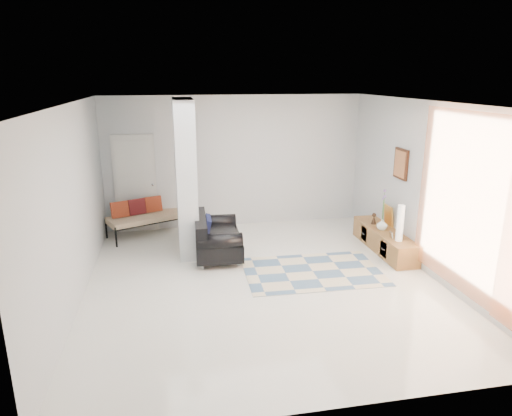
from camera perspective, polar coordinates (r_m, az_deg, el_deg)
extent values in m
plane|color=white|center=(7.42, 0.84, -9.13)|extent=(6.00, 6.00, 0.00)
plane|color=white|center=(6.72, 0.94, 13.01)|extent=(6.00, 6.00, 0.00)
plane|color=#BCBEC0|center=(9.82, -2.65, 5.78)|extent=(6.00, 0.00, 6.00)
plane|color=#BCBEC0|center=(4.21, 9.23, -8.93)|extent=(6.00, 0.00, 6.00)
plane|color=#BCBEC0|center=(6.94, -21.94, 0.21)|extent=(0.00, 6.00, 6.00)
plane|color=#BCBEC0|center=(7.95, 20.72, 2.24)|extent=(0.00, 6.00, 6.00)
cube|color=silver|center=(8.36, -8.76, 3.76)|extent=(0.35, 1.20, 2.80)
cube|color=silver|center=(9.80, -14.85, 2.95)|extent=(0.85, 0.06, 2.04)
plane|color=#FF8043|center=(6.97, 25.01, 0.33)|extent=(0.00, 2.55, 2.55)
cube|color=#3E1E11|center=(8.64, 17.67, 5.28)|extent=(0.04, 0.45, 0.55)
cube|color=brown|center=(8.92, 15.75, -3.90)|extent=(0.45, 1.90, 0.40)
cube|color=#3E1E11|center=(8.48, 15.69, -4.97)|extent=(0.02, 0.25, 0.28)
cube|color=#3E1E11|center=(9.19, 13.39, -3.14)|extent=(0.02, 0.25, 0.28)
cube|color=#F5B148|center=(9.10, 16.23, -0.89)|extent=(0.09, 0.32, 0.40)
cube|color=silver|center=(8.44, 16.52, -3.25)|extent=(0.04, 0.10, 0.12)
cylinder|color=silver|center=(7.89, -6.68, -7.25)|extent=(0.05, 0.05, 0.10)
cylinder|color=silver|center=(8.91, -6.95, -4.45)|extent=(0.05, 0.05, 0.10)
cylinder|color=silver|center=(7.92, -2.28, -7.03)|extent=(0.05, 0.05, 0.10)
cylinder|color=silver|center=(8.94, -3.07, -4.28)|extent=(0.05, 0.05, 0.10)
cube|color=black|center=(8.33, -4.79, -4.39)|extent=(0.85, 1.37, 0.30)
cube|color=black|center=(8.21, -6.95, -2.33)|extent=(0.25, 1.35, 0.36)
cylinder|color=black|center=(7.74, -4.54, -4.22)|extent=(0.77, 0.31, 0.28)
cylinder|color=black|center=(8.78, -5.08, -1.74)|extent=(0.77, 0.31, 0.28)
cube|color=black|center=(8.21, -6.12, -2.16)|extent=(0.16, 0.50, 0.31)
cylinder|color=black|center=(9.15, -17.09, -3.51)|extent=(0.04, 0.04, 0.40)
cylinder|color=black|center=(9.67, -8.67, -1.91)|extent=(0.04, 0.04, 0.40)
cylinder|color=black|center=(9.71, -18.22, -2.48)|extent=(0.04, 0.04, 0.40)
cylinder|color=black|center=(10.19, -10.19, -1.03)|extent=(0.04, 0.04, 0.40)
cube|color=beige|center=(9.60, -13.52, -1.19)|extent=(1.64, 1.19, 0.12)
cube|color=maroon|center=(9.52, -16.66, -0.18)|extent=(0.38, 0.29, 0.33)
cube|color=#5B1617|center=(9.63, -14.67, 0.15)|extent=(0.38, 0.29, 0.33)
cube|color=maroon|center=(9.75, -12.72, 0.48)|extent=(0.38, 0.29, 0.33)
cube|color=beige|center=(7.80, 7.09, -7.88)|extent=(2.31, 1.57, 0.01)
cylinder|color=beige|center=(8.28, 17.58, -1.82)|extent=(0.12, 0.12, 0.64)
imported|color=silver|center=(8.84, 15.48, -1.98)|extent=(0.20, 0.20, 0.21)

